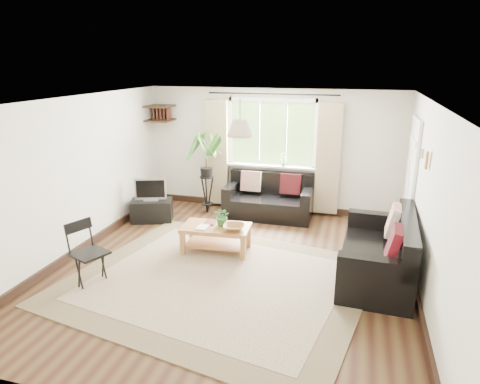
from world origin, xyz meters
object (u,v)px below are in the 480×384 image
(tv_stand, at_px, (152,210))
(folding_chair, at_px, (90,255))
(coffee_table, at_px, (216,239))
(palm_stand, at_px, (207,173))
(sofa_back, at_px, (269,197))
(sofa_right, at_px, (377,249))

(tv_stand, relative_size, folding_chair, 0.87)
(folding_chair, bearing_deg, coffee_table, -19.89)
(palm_stand, relative_size, folding_chair, 1.86)
(palm_stand, bearing_deg, folding_chair, -99.63)
(coffee_table, relative_size, palm_stand, 0.65)
(sofa_back, distance_m, tv_stand, 2.22)
(sofa_right, distance_m, folding_chair, 3.88)
(sofa_back, bearing_deg, coffee_table, -105.17)
(coffee_table, height_order, folding_chair, folding_chair)
(sofa_right, relative_size, palm_stand, 1.14)
(coffee_table, relative_size, folding_chair, 1.21)
(sofa_back, distance_m, folding_chair, 3.65)
(coffee_table, bearing_deg, sofa_back, 75.39)
(sofa_back, height_order, folding_chair, folding_chair)
(sofa_back, relative_size, sofa_right, 0.90)
(folding_chair, bearing_deg, sofa_back, -6.54)
(sofa_back, distance_m, sofa_right, 2.78)
(sofa_back, relative_size, folding_chair, 1.91)
(sofa_right, bearing_deg, tv_stand, -103.74)
(palm_stand, height_order, folding_chair, palm_stand)
(palm_stand, xyz_separation_m, folding_chair, (-0.53, -3.12, -0.37))
(sofa_right, xyz_separation_m, tv_stand, (-4.00, 1.19, -0.23))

